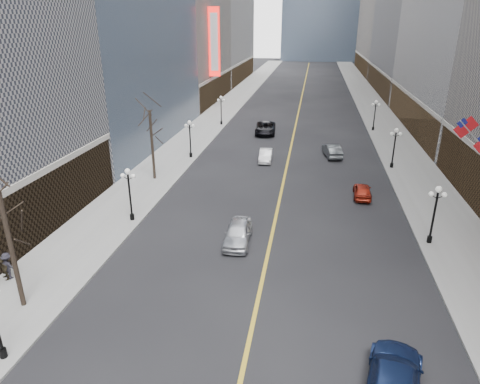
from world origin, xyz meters
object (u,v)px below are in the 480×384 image
(streetlamp_west_1, at_px, (129,189))
(car_sb_mid, at_px, (362,191))
(streetlamp_east_1, at_px, (435,209))
(streetlamp_west_3, at_px, (221,107))
(car_nb_far, at_px, (265,128))
(car_nb_mid, at_px, (266,155))
(streetlamp_east_3, at_px, (375,112))
(streetlamp_west_2, at_px, (190,135))
(car_sb_near, at_px, (394,380))
(car_sb_far, at_px, (332,151))
(streetlamp_east_2, at_px, (395,144))
(car_nb_near, at_px, (238,233))

(streetlamp_west_1, height_order, car_sb_mid, streetlamp_west_1)
(streetlamp_east_1, height_order, streetlamp_west_3, same)
(car_nb_far, bearing_deg, car_nb_mid, -87.33)
(streetlamp_east_3, distance_m, streetlamp_west_2, 29.68)
(car_sb_near, height_order, car_sb_far, car_sb_near)
(streetlamp_east_1, relative_size, streetlamp_east_2, 1.00)
(streetlamp_east_3, distance_m, car_nb_near, 40.77)
(car_sb_near, bearing_deg, car_nb_mid, -61.26)
(streetlamp_west_1, bearing_deg, car_nb_near, -12.94)
(streetlamp_east_2, xyz_separation_m, streetlamp_west_2, (-23.60, 0.00, 0.00))
(streetlamp_east_2, height_order, streetlamp_west_2, same)
(streetlamp_east_2, height_order, streetlamp_west_3, same)
(car_sb_mid, bearing_deg, streetlamp_east_1, 117.52)
(car_sb_near, relative_size, car_sb_mid, 1.47)
(streetlamp_east_2, bearing_deg, car_sb_mid, -113.77)
(streetlamp_east_3, relative_size, car_nb_far, 0.73)
(streetlamp_east_1, relative_size, car_sb_far, 0.96)
(streetlamp_west_2, height_order, car_sb_far, streetlamp_west_2)
(streetlamp_west_2, relative_size, car_nb_near, 0.95)
(streetlamp_east_1, height_order, streetlamp_east_2, same)
(car_sb_mid, distance_m, car_sb_far, 13.13)
(car_nb_mid, bearing_deg, streetlamp_west_1, -119.21)
(streetlamp_east_1, bearing_deg, car_nb_near, -171.40)
(car_sb_near, bearing_deg, streetlamp_east_1, -95.41)
(streetlamp_east_2, relative_size, streetlamp_west_1, 1.00)
(streetlamp_east_3, bearing_deg, car_nb_far, -164.69)
(streetlamp_east_1, xyz_separation_m, car_nb_mid, (-14.46, 18.44, -2.21))
(streetlamp_west_3, height_order, car_sb_mid, streetlamp_west_3)
(streetlamp_west_3, bearing_deg, streetlamp_east_2, -37.33)
(streetlamp_east_1, xyz_separation_m, streetlamp_west_3, (-23.60, 36.00, 0.00))
(streetlamp_west_2, relative_size, streetlamp_west_3, 1.00)
(car_sb_near, bearing_deg, streetlamp_west_2, -47.66)
(car_nb_mid, bearing_deg, car_sb_near, -77.00)
(streetlamp_west_1, xyz_separation_m, car_sb_mid, (19.48, 8.64, -2.23))
(streetlamp_east_3, relative_size, car_sb_mid, 1.14)
(streetlamp_east_2, distance_m, car_nb_near, 24.76)
(car_nb_far, bearing_deg, streetlamp_west_3, 146.26)
(streetlamp_west_2, relative_size, car_sb_mid, 1.14)
(streetlamp_east_1, distance_m, streetlamp_west_2, 29.68)
(streetlamp_east_1, bearing_deg, car_sb_near, -108.30)
(car_nb_far, distance_m, car_sb_mid, 25.86)
(streetlamp_east_3, xyz_separation_m, car_nb_mid, (-14.46, -17.56, -2.21))
(streetlamp_west_3, relative_size, car_nb_near, 0.95)
(car_nb_far, height_order, car_sb_mid, car_nb_far)
(car_nb_mid, distance_m, car_sb_far, 8.49)
(streetlamp_east_3, height_order, streetlamp_west_1, same)
(streetlamp_west_2, relative_size, car_sb_far, 0.96)
(streetlamp_east_3, distance_m, car_nb_mid, 22.85)
(car_nb_near, bearing_deg, car_nb_far, 90.69)
(car_nb_near, relative_size, car_nb_mid, 1.14)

